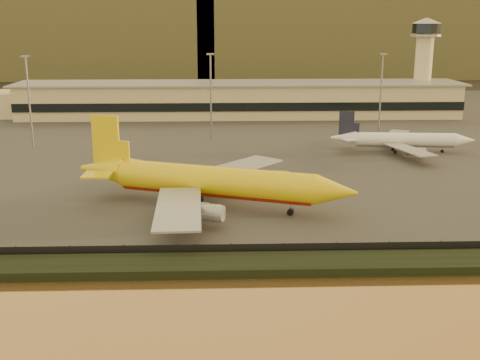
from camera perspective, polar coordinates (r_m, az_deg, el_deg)
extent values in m
plane|color=black|center=(104.04, 2.31, -4.72)|extent=(900.00, 900.00, 0.00)
cube|color=black|center=(87.99, 3.14, -8.01)|extent=(320.00, 7.00, 1.40)
cube|color=#2D2D2D|center=(195.97, 0.25, 4.69)|extent=(320.00, 220.00, 0.20)
cube|color=black|center=(91.45, 2.92, -6.69)|extent=(300.00, 0.05, 2.20)
cube|color=#C3B488|center=(224.67, -0.05, 7.58)|extent=(160.00, 22.00, 12.00)
cube|color=black|center=(213.71, 0.06, 6.93)|extent=(160.00, 0.60, 3.00)
cube|color=gray|center=(223.95, -0.05, 9.18)|extent=(164.00, 24.00, 0.60)
cylinder|color=#C3B488|center=(242.30, 16.93, 9.62)|extent=(6.40, 6.40, 30.00)
cylinder|color=black|center=(241.51, 17.24, 13.58)|extent=(10.40, 10.40, 3.50)
cone|color=gray|center=(241.49, 17.29, 14.23)|extent=(11.20, 11.20, 2.00)
cylinder|color=gray|center=(241.55, 17.19, 12.97)|extent=(11.20, 11.20, 0.80)
cylinder|color=slate|center=(177.10, -19.34, 6.88)|extent=(0.50, 0.50, 25.00)
cube|color=slate|center=(175.95, -19.70, 10.97)|extent=(2.20, 2.20, 0.40)
cylinder|color=slate|center=(179.10, -2.78, 7.78)|extent=(0.50, 0.50, 25.00)
cube|color=slate|center=(177.96, -2.83, 11.84)|extent=(2.20, 2.20, 0.40)
cylinder|color=slate|center=(183.38, 13.18, 7.57)|extent=(0.50, 0.50, 25.00)
cube|color=slate|center=(182.27, 13.42, 11.53)|extent=(2.20, 2.20, 0.40)
cube|color=brown|center=(457.34, -19.36, 13.19)|extent=(260.00, 160.00, 55.00)
cube|color=brown|center=(448.43, 10.93, 14.68)|extent=(220.00, 160.00, 70.00)
cylinder|color=#DBB90B|center=(113.80, -2.37, -0.09)|extent=(38.16, 18.46, 5.57)
cylinder|color=#A81C09|center=(114.06, -2.36, -0.56)|extent=(36.74, 16.94, 4.35)
cone|color=#DBB90B|center=(108.21, 9.15, -1.07)|extent=(8.96, 7.81, 5.57)
cone|color=#DBB90B|center=(123.95, -12.88, 1.00)|extent=(10.97, 8.54, 5.57)
cube|color=#DBB90B|center=(122.12, -12.62, 3.75)|extent=(5.69, 2.44, 9.75)
cube|color=#DBB90B|center=(127.50, -10.79, 1.69)|extent=(7.48, 7.47, 0.33)
cube|color=#DBB90B|center=(118.15, -13.37, 0.49)|extent=(5.54, 5.48, 0.33)
cube|color=gray|center=(127.95, -0.50, 1.17)|extent=(21.72, 22.94, 0.33)
cylinder|color=gray|center=(124.19, 0.14, 0.01)|extent=(7.09, 5.08, 3.07)
cube|color=gray|center=(101.28, -5.85, -2.64)|extent=(8.33, 24.36, 0.33)
cylinder|color=gray|center=(103.91, -3.67, -3.02)|extent=(7.09, 5.08, 3.07)
cylinder|color=black|center=(111.05, 4.82, -3.03)|extent=(1.49, 1.34, 1.23)
cylinder|color=slate|center=(110.86, 4.83, -2.72)|extent=(0.21, 0.21, 2.51)
cylinder|color=black|center=(114.30, -4.67, -2.50)|extent=(1.49, 1.34, 1.23)
cylinder|color=slate|center=(114.11, -4.68, -2.20)|extent=(0.21, 0.21, 2.51)
cylinder|color=black|center=(118.73, -3.74, -1.82)|extent=(1.49, 1.34, 1.23)
cylinder|color=slate|center=(118.55, -3.75, -1.52)|extent=(0.21, 0.21, 2.51)
cylinder|color=silver|center=(168.82, 15.37, 3.73)|extent=(26.82, 6.28, 3.69)
cylinder|color=gray|center=(168.94, 15.36, 3.51)|extent=(26.00, 5.40, 2.88)
cone|color=silver|center=(172.76, 20.54, 3.56)|extent=(5.51, 4.18, 3.69)
cone|color=silver|center=(166.17, 9.75, 3.97)|extent=(6.98, 4.33, 3.69)
cube|color=black|center=(165.55, 10.07, 5.35)|extent=(4.07, 0.69, 6.46)
cube|color=silver|center=(169.89, 10.13, 4.29)|extent=(4.79, 4.69, 0.22)
cube|color=silver|center=(162.69, 10.41, 3.81)|extent=(4.36, 4.22, 0.22)
cube|color=gray|center=(178.57, 14.49, 4.17)|extent=(12.28, 17.12, 0.22)
cylinder|color=gray|center=(176.72, 15.20, 3.67)|extent=(4.61, 2.46, 2.03)
cube|color=gray|center=(159.05, 15.81, 2.79)|extent=(9.64, 17.40, 0.22)
cylinder|color=gray|center=(162.04, 16.25, 2.61)|extent=(4.61, 2.46, 2.03)
cylinder|color=black|center=(171.77, 18.62, 2.61)|extent=(0.87, 0.72, 0.81)
cylinder|color=slate|center=(171.69, 18.63, 2.75)|extent=(0.19, 0.19, 1.66)
cylinder|color=black|center=(167.28, 14.48, 2.60)|extent=(0.87, 0.72, 0.81)
cylinder|color=slate|center=(167.20, 14.49, 2.74)|extent=(0.19, 0.19, 1.66)
cylinder|color=black|center=(170.48, 14.28, 2.84)|extent=(0.87, 0.72, 0.81)
cylinder|color=slate|center=(170.39, 14.29, 2.98)|extent=(0.19, 0.19, 1.66)
cube|color=#DBB90B|center=(136.18, 3.82, 0.47)|extent=(3.97, 2.48, 1.66)
cube|color=silver|center=(139.69, -7.86, 0.78)|extent=(4.36, 2.33, 1.88)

